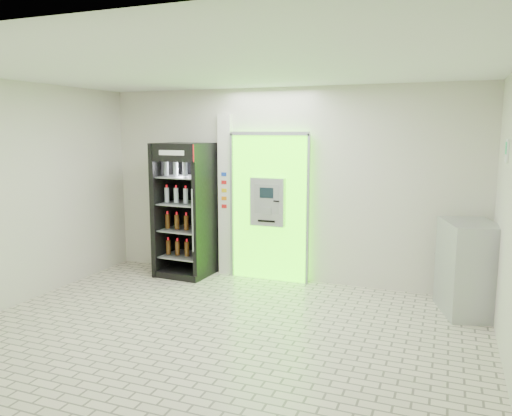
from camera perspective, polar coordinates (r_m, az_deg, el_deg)
The scene contains 7 objects.
ground at distance 5.91m, azimuth -4.69°, elevation -14.56°, with size 6.00×6.00×0.00m, color beige.
room_shell at distance 5.45m, azimuth -4.94°, elevation 3.51°, with size 6.00×6.00×6.00m.
atm_assembly at distance 7.82m, azimuth 1.59°, elevation 0.21°, with size 1.30×0.24×2.33m.
pillar at distance 8.13m, azimuth -3.51°, elevation 1.44°, with size 0.22×0.11×2.60m.
beverage_cooler at distance 8.15m, azimuth -8.10°, elevation -0.51°, with size 0.85×0.79×2.15m.
steel_cabinet at distance 7.00m, azimuth 23.08°, elevation -6.32°, with size 0.84×1.03×1.20m.
exit_sign at distance 6.30m, azimuth 26.75°, elevation 5.88°, with size 0.02×0.22×0.26m.
Camera 1 is at (2.39, -4.87, 2.35)m, focal length 35.00 mm.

